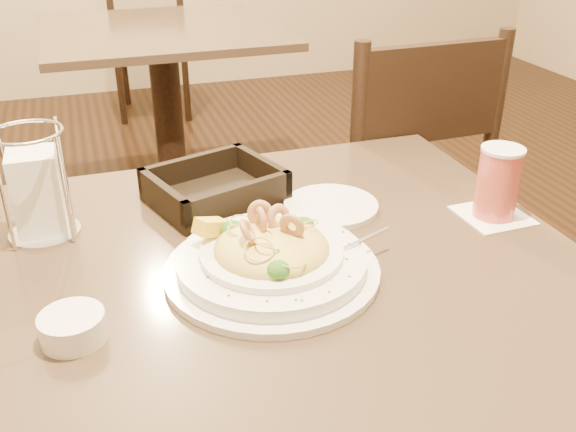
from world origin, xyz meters
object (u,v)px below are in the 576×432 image
object	(u,v)px
background_table	(165,84)
side_plate	(331,206)
dining_chair_near	(394,192)
main_table	(292,387)
bread_basket	(215,190)
butter_ramekin	(73,327)
napkin_caddy	(37,191)
pasta_bowl	(271,257)
drink_glass	(498,183)
dining_chair_far	(149,28)

from	to	relation	value
background_table	side_plate	distance (m)	1.68
side_plate	dining_chair_near	bearing A→B (deg)	50.66
main_table	background_table	bearing A→B (deg)	87.74
dining_chair_near	bread_basket	bearing A→B (deg)	30.17
butter_ramekin	background_table	bearing A→B (deg)	78.67
dining_chair_near	side_plate	xyz separation A→B (m)	(-0.36, -0.44, 0.22)
background_table	bread_basket	xyz separation A→B (m)	(-0.13, -1.57, 0.25)
dining_chair_near	napkin_caddy	world-z (taller)	dining_chair_near
pasta_bowl	drink_glass	world-z (taller)	drink_glass
napkin_caddy	background_table	bearing A→B (deg)	75.43
pasta_bowl	side_plate	xyz separation A→B (m)	(0.16, 0.17, -0.02)
main_table	dining_chair_far	bearing A→B (deg)	87.10
bread_basket	napkin_caddy	xyz separation A→B (m)	(-0.29, -0.03, 0.06)
background_table	napkin_caddy	size ratio (longest dim) A/B	5.11
background_table	side_plate	bearing A→B (deg)	-88.10
pasta_bowl	napkin_caddy	bearing A→B (deg)	143.97
drink_glass	butter_ramekin	xyz separation A→B (m)	(-0.69, -0.12, -0.04)
napkin_caddy	side_plate	distance (m)	0.48
dining_chair_far	side_plate	distance (m)	2.77
drink_glass	pasta_bowl	bearing A→B (deg)	-172.54
dining_chair_far	background_table	bearing A→B (deg)	95.11
drink_glass	bread_basket	world-z (taller)	drink_glass
background_table	napkin_caddy	bearing A→B (deg)	-104.57
pasta_bowl	background_table	bearing A→B (deg)	86.76
main_table	background_table	xyz separation A→B (m)	(0.07, 1.83, 0.00)
dining_chair_near	bread_basket	world-z (taller)	dining_chair_near
main_table	pasta_bowl	distance (m)	0.26
dining_chair_far	side_plate	size ratio (longest dim) A/B	5.67
side_plate	bread_basket	bearing A→B (deg)	152.87
dining_chair_far	main_table	bearing A→B (deg)	96.19
main_table	drink_glass	distance (m)	0.48
drink_glass	bread_basket	distance (m)	0.48
side_plate	main_table	bearing A→B (deg)	-127.19
dining_chair_near	butter_ramekin	bearing A→B (deg)	38.00
side_plate	butter_ramekin	bearing A→B (deg)	-151.86
pasta_bowl	side_plate	world-z (taller)	pasta_bowl
side_plate	butter_ramekin	xyz separation A→B (m)	(-0.44, -0.23, 0.01)
drink_glass	main_table	bearing A→B (deg)	-171.65
background_table	drink_glass	bearing A→B (deg)	-80.22
dining_chair_near	dining_chair_far	distance (m)	2.35
dining_chair_near	side_plate	bearing A→B (deg)	48.50
main_table	side_plate	bearing A→B (deg)	52.81
pasta_bowl	bread_basket	size ratio (longest dim) A/B	1.35
main_table	butter_ramekin	world-z (taller)	butter_ramekin
butter_ramekin	napkin_caddy	bearing A→B (deg)	97.00
main_table	dining_chair_far	world-z (taller)	dining_chair_far
side_plate	pasta_bowl	bearing A→B (deg)	-133.73
napkin_caddy	side_plate	world-z (taller)	napkin_caddy
dining_chair_near	background_table	bearing A→B (deg)	-73.57
dining_chair_far	butter_ramekin	bearing A→B (deg)	90.42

